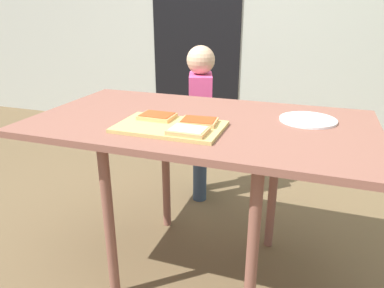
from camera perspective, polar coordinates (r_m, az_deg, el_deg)
ground_plane at (r=1.91m, az=1.15°, el=-18.89°), size 16.00×16.00×0.00m
house_door at (r=3.71m, az=0.60°, el=17.45°), size 0.90×0.02×2.00m
dining_table at (r=1.56m, az=1.33°, el=1.26°), size 1.43×0.80×0.77m
cutting_board at (r=1.42m, az=-3.51°, el=2.74°), size 0.42×0.26×0.01m
pizza_slice_far_left at (r=1.51m, az=-5.56°, el=4.41°), size 0.14×0.11×0.02m
pizza_slice_near_right at (r=1.32m, az=-0.61°, el=2.13°), size 0.14×0.11×0.02m
pizza_slice_far_right at (r=1.43m, az=1.06°, el=3.59°), size 0.15×0.12×0.02m
plate_white_right at (r=1.59m, az=17.90°, el=3.67°), size 0.24×0.24×0.01m
child_left at (r=2.32m, az=1.33°, el=4.88°), size 0.21×0.27×1.01m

